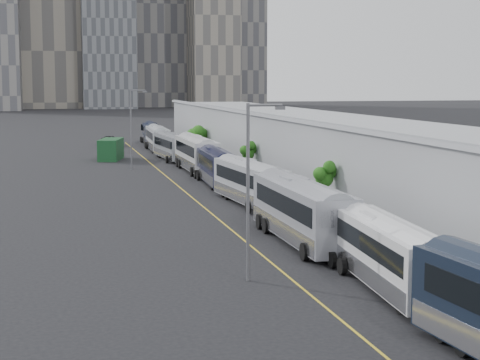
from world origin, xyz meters
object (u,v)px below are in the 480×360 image
object	(u,v)px
bus_2	(387,259)
bus_5	(216,169)
bus_3	(302,216)
shipping_container	(111,149)
bus_8	(158,140)
bus_9	(151,135)
bus_6	(196,156)
bus_4	(250,186)
street_lamp_far	(132,124)
street_lamp_near	(251,180)
suv	(110,141)
bus_7	(171,149)

from	to	relation	value
bus_2	bus_5	size ratio (longest dim) A/B	0.99
bus_3	shipping_container	size ratio (longest dim) A/B	2.19
bus_3	bus_8	size ratio (longest dim) A/B	1.10
bus_9	bus_6	bearing A→B (deg)	-85.54
bus_4	street_lamp_far	world-z (taller)	street_lamp_far
street_lamp_near	bus_4	bearing A→B (deg)	76.24
bus_6	shipping_container	xyz separation A→B (m)	(-8.65, 16.05, -0.33)
bus_8	suv	distance (m)	12.46
street_lamp_near	shipping_container	distance (m)	67.36
bus_2	bus_6	size ratio (longest dim) A/B	0.88
bus_8	shipping_container	size ratio (longest dim) A/B	1.99
bus_7	shipping_container	world-z (taller)	bus_7
bus_2	bus_5	distance (m)	42.45
bus_9	street_lamp_near	bearing A→B (deg)	-89.49
street_lamp_near	bus_2	bearing A→B (deg)	-25.50
bus_7	street_lamp_far	xyz separation A→B (m)	(-6.14, -10.72, 3.90)
bus_5	suv	distance (m)	51.76
bus_9	shipping_container	xyz separation A→B (m)	(-8.48, -25.86, -0.10)
street_lamp_near	suv	xyz separation A→B (m)	(-0.89, 90.72, -4.54)
bus_8	street_lamp_near	bearing A→B (deg)	-92.12
bus_9	bus_5	bearing A→B (deg)	-85.70
bus_8	shipping_container	xyz separation A→B (m)	(-7.88, -12.83, -0.17)
bus_8	street_lamp_near	xyz separation A→B (m)	(-5.45, -80.03, 3.76)
bus_4	bus_5	distance (m)	14.17
bus_2	street_lamp_far	world-z (taller)	street_lamp_far
bus_4	suv	size ratio (longest dim) A/B	2.31
bus_4	street_lamp_near	xyz separation A→B (m)	(-6.19, -25.28, 3.74)
bus_3	bus_5	distance (m)	30.63
shipping_container	bus_5	bearing A→B (deg)	-59.01
bus_4	bus_9	world-z (taller)	bus_4
bus_4	bus_9	bearing A→B (deg)	85.09
bus_5	bus_9	distance (m)	53.61
shipping_container	suv	bearing A→B (deg)	100.10
bus_2	bus_3	xyz separation A→B (m)	(-0.76, 11.83, 0.22)
bus_6	shipping_container	world-z (taller)	bus_6
shipping_container	bus_8	bearing A→B (deg)	72.28
bus_8	bus_9	xyz separation A→B (m)	(0.60, 13.03, -0.07)
shipping_container	bus_7	bearing A→B (deg)	1.53
street_lamp_near	shipping_container	size ratio (longest dim) A/B	1.44
bus_8	bus_2	bearing A→B (deg)	-87.64
street_lamp_near	bus_8	bearing A→B (deg)	86.10
bus_3	bus_4	xyz separation A→B (m)	(0.66, 16.45, -0.15)
bus_4	street_lamp_near	distance (m)	26.30
bus_8	street_lamp_far	bearing A→B (deg)	-101.99
bus_2	bus_6	distance (m)	54.15
street_lamp_far	bus_9	bearing A→B (deg)	79.95
bus_7	suv	xyz separation A→B (m)	(-6.29, 25.23, -0.72)
bus_9	shipping_container	bearing A→B (deg)	-103.94
bus_8	street_lamp_far	distance (m)	26.28
bus_3	bus_6	bearing A→B (deg)	88.99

